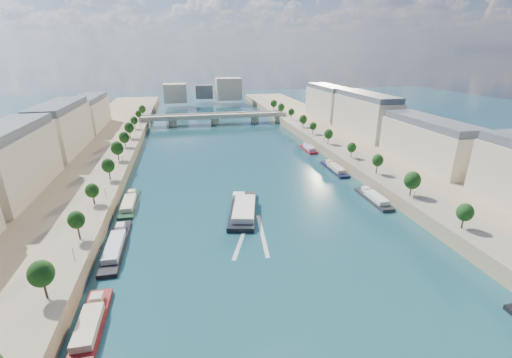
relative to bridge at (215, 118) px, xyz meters
name	(u,v)px	position (x,y,z in m)	size (l,w,h in m)	color
ground	(239,173)	(0.00, -116.71, -5.08)	(700.00, 700.00, 0.00)	#0C2738
quay_left	(72,179)	(-72.00, -116.71, -2.58)	(44.00, 520.00, 5.00)	#9E8460
quay_right	(378,158)	(72.00, -116.71, -2.58)	(44.00, 520.00, 5.00)	#9E8460
pave_left	(109,171)	(-57.00, -116.71, -0.03)	(14.00, 520.00, 0.10)	gray
pave_right	(352,155)	(57.00, -116.71, -0.03)	(14.00, 520.00, 0.10)	gray
trees_left	(113,158)	(-55.00, -114.71, 5.39)	(4.80, 268.80, 8.26)	#382B1E
trees_right	(340,140)	(55.00, -106.71, 5.39)	(4.80, 268.80, 8.26)	#382B1E
lamps_left	(115,172)	(-52.50, -126.71, 2.70)	(0.36, 200.36, 4.28)	black
lamps_right	(340,148)	(52.50, -111.71, 2.70)	(0.36, 200.36, 4.28)	black
buildings_left	(42,142)	(-85.00, -104.71, 11.37)	(16.00, 226.00, 23.20)	#B8A78E
buildings_right	(392,126)	(85.00, -104.71, 11.37)	(16.00, 226.00, 23.20)	#B8A78E
skyline	(208,91)	(3.19, 102.81, 9.57)	(79.00, 42.00, 22.00)	#B8A78E
bridge	(215,118)	(0.00, 0.00, 0.00)	(112.00, 12.00, 8.15)	#C1B79E
tour_barge	(243,209)	(-5.25, -158.34, -3.88)	(15.46, 31.65, 4.14)	black
wake	(252,235)	(-5.25, -174.87, -5.06)	(13.48, 25.98, 0.04)	silver
moored_barges_left	(106,277)	(-45.50, -189.00, -4.24)	(5.00, 117.99, 3.60)	#1C253E
moored_barges_right	(369,195)	(45.50, -155.10, -4.24)	(5.00, 165.04, 3.60)	black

